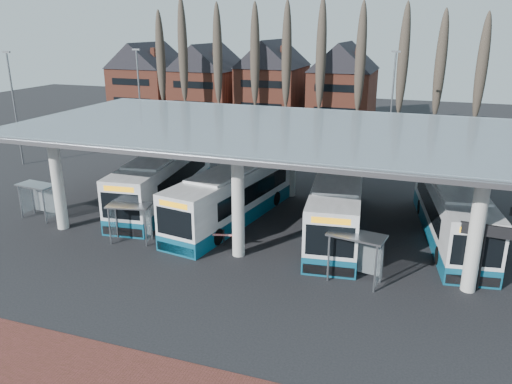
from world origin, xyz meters
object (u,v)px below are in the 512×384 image
(bus_3, at_px, (451,211))
(shelter_2, at_px, (357,247))
(bus_1, at_px, (234,195))
(shelter_0, at_px, (39,193))
(bus_0, at_px, (164,180))
(bus_2, at_px, (338,203))
(shelter_1, at_px, (131,214))

(bus_3, distance_m, shelter_2, 8.81)
(bus_3, relative_size, shelter_2, 4.37)
(bus_1, bearing_deg, shelter_0, -152.45)
(shelter_0, bearing_deg, bus_3, 18.44)
(bus_1, distance_m, shelter_0, 13.01)
(bus_0, height_order, shelter_2, bus_0)
(bus_2, xyz_separation_m, shelter_1, (-11.21, -5.91, -0.01))
(shelter_0, xyz_separation_m, shelter_2, (21.25, -1.88, 0.15))
(bus_3, xyz_separation_m, shelter_0, (-25.84, -5.64, 0.06))
(bus_0, xyz_separation_m, bus_1, (6.03, -1.38, -0.04))
(bus_1, height_order, bus_3, bus_1)
(bus_0, bearing_deg, bus_2, -10.59)
(bus_0, relative_size, shelter_2, 4.50)
(bus_1, height_order, bus_2, bus_2)
(shelter_2, bearing_deg, shelter_0, -175.09)
(shelter_0, bearing_deg, shelter_1, -3.42)
(bus_0, height_order, bus_2, bus_2)
(bus_1, bearing_deg, shelter_2, -24.67)
(bus_0, distance_m, bus_1, 6.18)
(bus_3, bearing_deg, bus_2, -179.92)
(bus_2, height_order, shelter_1, bus_2)
(bus_0, bearing_deg, shelter_2, -32.81)
(bus_1, xyz_separation_m, shelter_1, (-4.44, -5.43, 0.03))
(bus_0, xyz_separation_m, bus_2, (12.80, -0.90, 0.00))
(bus_2, bearing_deg, bus_0, 169.11)
(bus_0, relative_size, shelter_1, 4.89)
(bus_3, distance_m, shelter_0, 26.45)
(bus_0, distance_m, shelter_0, 8.37)
(bus_1, relative_size, shelter_0, 4.89)
(bus_1, bearing_deg, bus_0, 176.28)
(bus_0, distance_m, shelter_1, 6.99)
(shelter_0, relative_size, shelter_1, 0.98)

